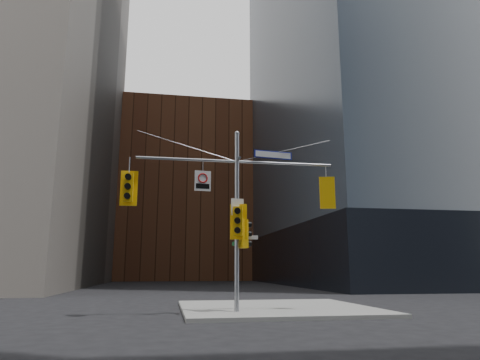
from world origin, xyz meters
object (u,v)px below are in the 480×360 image
object	(u,v)px
traffic_light_east_arm	(327,193)
regulatory_sign_arm	(203,180)
traffic_light_west_arm	(128,187)
signal_assembly	(237,200)
traffic_light_pole_front	(238,221)
street_sign_blade	(273,155)
traffic_light_pole_side	(245,234)

from	to	relation	value
traffic_light_east_arm	regulatory_sign_arm	xyz separation A→B (m)	(-5.15, -0.02, 0.38)
traffic_light_west_arm	regulatory_sign_arm	size ratio (longest dim) A/B	1.69
signal_assembly	traffic_light_west_arm	size ratio (longest dim) A/B	5.82
signal_assembly	traffic_light_pole_front	size ratio (longest dim) A/B	5.78
traffic_light_east_arm	street_sign_blade	size ratio (longest dim) A/B	0.81
traffic_light_pole_front	traffic_light_pole_side	bearing A→B (deg)	55.98
traffic_light_west_arm	traffic_light_pole_side	size ratio (longest dim) A/B	1.24
signal_assembly	traffic_light_pole_side	distance (m)	1.37
traffic_light_pole_side	traffic_light_east_arm	bearing A→B (deg)	-101.10
traffic_light_west_arm	street_sign_blade	size ratio (longest dim) A/B	0.84
traffic_light_pole_side	regulatory_sign_arm	bearing A→B (deg)	80.36
traffic_light_east_arm	regulatory_sign_arm	world-z (taller)	regulatory_sign_arm
street_sign_blade	regulatory_sign_arm	bearing A→B (deg)	173.27
signal_assembly	regulatory_sign_arm	distance (m)	1.57
traffic_light_west_arm	regulatory_sign_arm	bearing A→B (deg)	1.20
regulatory_sign_arm	street_sign_blade	bearing A→B (deg)	-7.45
traffic_light_pole_front	street_sign_blade	bearing A→B (deg)	25.02
traffic_light_pole_side	traffic_light_pole_front	xyz separation A→B (m)	(-0.32, -0.28, 0.47)
traffic_light_east_arm	traffic_light_pole_side	size ratio (longest dim) A/B	1.20
signal_assembly	traffic_light_east_arm	bearing A→B (deg)	0.01
signal_assembly	regulatory_sign_arm	world-z (taller)	signal_assembly
traffic_light_pole_side	traffic_light_pole_front	size ratio (longest dim) A/B	0.80
regulatory_sign_arm	traffic_light_pole_front	bearing A→B (deg)	-18.04
signal_assembly	traffic_light_pole_front	distance (m)	0.91
traffic_light_west_arm	street_sign_blade	world-z (taller)	street_sign_blade
traffic_light_east_arm	traffic_light_pole_side	xyz separation A→B (m)	(-3.45, 0.02, -1.72)
signal_assembly	traffic_light_west_arm	world-z (taller)	signal_assembly
traffic_light_east_arm	traffic_light_pole_front	distance (m)	3.98
regulatory_sign_arm	traffic_light_east_arm	bearing A→B (deg)	-7.67
signal_assembly	traffic_light_west_arm	bearing A→B (deg)	179.81
signal_assembly	traffic_light_east_arm	world-z (taller)	signal_assembly
traffic_light_east_arm	street_sign_blade	world-z (taller)	street_sign_blade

